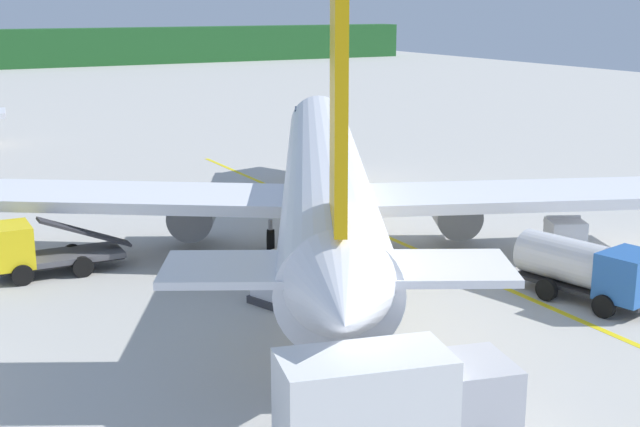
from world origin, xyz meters
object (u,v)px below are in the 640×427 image
object	(u,v)px
cargo_container_mid	(565,240)
crew_loader_left	(376,285)
service_truck_pushback	(32,250)
cargo_container_near	(276,279)
airliner_foreground	(325,178)
service_truck_catering	(588,268)
service_truck_baggage	(393,399)

from	to	relation	value
cargo_container_mid	crew_loader_left	xyz separation A→B (m)	(-11.30, -1.67, 0.10)
service_truck_pushback	cargo_container_near	size ratio (longest dim) A/B	2.81
cargo_container_near	cargo_container_mid	world-z (taller)	cargo_container_near
airliner_foreground	cargo_container_near	xyz separation A→B (m)	(-5.55, -6.15, -2.41)
service_truck_catering	cargo_container_mid	world-z (taller)	service_truck_catering
crew_loader_left	service_truck_catering	bearing A→B (deg)	-20.80
service_truck_pushback	crew_loader_left	bearing A→B (deg)	-44.86
service_truck_baggage	cargo_container_near	distance (m)	12.36
service_truck_baggage	cargo_container_mid	xyz separation A→B (m)	(16.65, 11.07, -0.65)
crew_loader_left	service_truck_baggage	bearing A→B (deg)	-119.62
cargo_container_mid	service_truck_pushback	bearing A→B (deg)	157.65
service_truck_catering	cargo_container_near	distance (m)	12.34
crew_loader_left	cargo_container_near	bearing A→B (deg)	137.50
airliner_foreground	cargo_container_near	size ratio (longest dim) A/B	17.72
cargo_container_near	cargo_container_mid	distance (m)	14.30
airliner_foreground	service_truck_catering	world-z (taller)	airliner_foreground
airliner_foreground	cargo_container_near	world-z (taller)	airliner_foreground
service_truck_catering	service_truck_pushback	xyz separation A→B (m)	(-18.77, 13.78, -0.21)
airliner_foreground	crew_loader_left	world-z (taller)	airliner_foreground
service_truck_catering	crew_loader_left	world-z (taller)	service_truck_catering
service_truck_baggage	crew_loader_left	size ratio (longest dim) A/B	3.68
service_truck_pushback	crew_loader_left	xyz separation A→B (m)	(10.81, -10.76, -0.13)
airliner_foreground	crew_loader_left	distance (m)	9.52
service_truck_catering	cargo_container_mid	distance (m)	5.78
airliner_foreground	service_truck_baggage	xyz separation A→B (m)	(-7.94, -18.27, -1.79)
airliner_foreground	cargo_container_mid	bearing A→B (deg)	-39.57
service_truck_catering	service_truck_pushback	world-z (taller)	service_truck_pushback
service_truck_catering	airliner_foreground	bearing A→B (deg)	114.30
service_truck_pushback	cargo_container_mid	world-z (taller)	service_truck_pushback
service_truck_catering	crew_loader_left	distance (m)	8.52
service_truck_pushback	cargo_container_mid	size ratio (longest dim) A/B	2.57
service_truck_catering	cargo_container_mid	size ratio (longest dim) A/B	2.51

